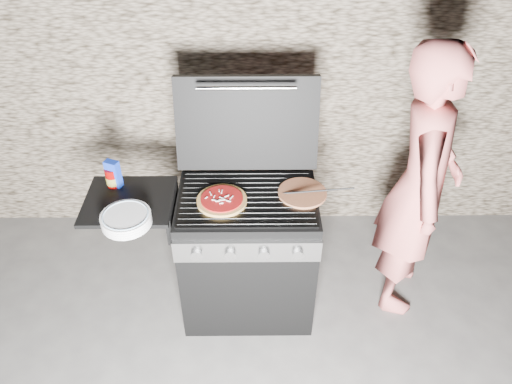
{
  "coord_description": "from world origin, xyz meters",
  "views": [
    {
      "loc": [
        0.03,
        -2.18,
        2.69
      ],
      "look_at": [
        0.05,
        0.0,
        0.95
      ],
      "focal_mm": 35.0,
      "sensor_mm": 36.0,
      "label": 1
    }
  ],
  "objects_px": {
    "person": "(420,187)",
    "sauce_jar": "(112,177)",
    "gas_grill": "(208,254)",
    "pizza_topped": "(222,200)"
  },
  "relations": [
    {
      "from": "person",
      "to": "sauce_jar",
      "type": "bearing_deg",
      "value": 103.93
    },
    {
      "from": "gas_grill",
      "to": "person",
      "type": "bearing_deg",
      "value": 5.22
    },
    {
      "from": "gas_grill",
      "to": "sauce_jar",
      "type": "bearing_deg",
      "value": 166.23
    },
    {
      "from": "gas_grill",
      "to": "sauce_jar",
      "type": "height_order",
      "value": "sauce_jar"
    },
    {
      "from": "gas_grill",
      "to": "sauce_jar",
      "type": "xyz_separation_m",
      "value": [
        -0.53,
        0.13,
        0.51
      ]
    },
    {
      "from": "gas_grill",
      "to": "person",
      "type": "distance_m",
      "value": 1.34
    },
    {
      "from": "pizza_topped",
      "to": "sauce_jar",
      "type": "xyz_separation_m",
      "value": [
        -0.64,
        0.17,
        0.04
      ]
    },
    {
      "from": "gas_grill",
      "to": "pizza_topped",
      "type": "xyz_separation_m",
      "value": [
        0.11,
        -0.04,
        0.47
      ]
    },
    {
      "from": "pizza_topped",
      "to": "sauce_jar",
      "type": "bearing_deg",
      "value": 165.26
    },
    {
      "from": "gas_grill",
      "to": "person",
      "type": "xyz_separation_m",
      "value": [
        1.26,
        0.12,
        0.44
      ]
    }
  ]
}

